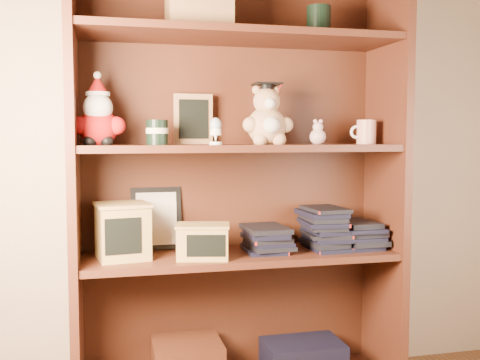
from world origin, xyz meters
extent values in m
cube|color=tan|center=(0.00, 1.50, 1.25)|extent=(3.00, 0.04, 2.50)
cube|color=#4B2315|center=(-0.38, 1.30, 0.80)|extent=(0.03, 0.35, 1.60)
cube|color=#4B2315|center=(0.79, 1.30, 0.80)|extent=(0.03, 0.35, 1.60)
cube|color=#452112|center=(0.20, 1.47, 0.80)|extent=(1.20, 0.02, 1.60)
cube|color=#4B2315|center=(0.20, 1.30, 1.34)|extent=(1.14, 0.33, 0.02)
cube|color=black|center=(0.45, 1.30, 0.12)|extent=(0.30, 0.20, 0.14)
cube|color=#9E7547|center=(0.05, 1.30, 1.41)|extent=(0.22, 0.18, 0.12)
cylinder|color=black|center=(0.50, 1.30, 1.41)|extent=(0.09, 0.09, 0.11)
cube|color=#4B2315|center=(0.20, 1.30, 0.54)|extent=(1.14, 0.33, 0.02)
cube|color=#4B2315|center=(0.20, 1.30, 0.94)|extent=(1.14, 0.33, 0.02)
sphere|color=#A50F0F|center=(-0.30, 1.30, 1.01)|extent=(0.13, 0.13, 0.13)
sphere|color=#A50F0F|center=(-0.36, 1.28, 1.02)|extent=(0.06, 0.06, 0.06)
sphere|color=#A50F0F|center=(-0.24, 1.28, 1.02)|extent=(0.06, 0.06, 0.06)
sphere|color=black|center=(-0.33, 1.27, 0.96)|extent=(0.04, 0.04, 0.04)
sphere|color=black|center=(-0.27, 1.27, 0.96)|extent=(0.04, 0.04, 0.04)
sphere|color=white|center=(-0.30, 1.29, 1.08)|extent=(0.10, 0.10, 0.10)
sphere|color=#D8B293|center=(-0.30, 1.30, 1.10)|extent=(0.07, 0.07, 0.07)
cone|color=#A50F0F|center=(-0.30, 1.30, 1.15)|extent=(0.08, 0.08, 0.07)
sphere|color=white|center=(-0.30, 1.30, 1.19)|extent=(0.03, 0.03, 0.03)
cylinder|color=white|center=(-0.30, 1.30, 1.12)|extent=(0.08, 0.08, 0.01)
cylinder|color=black|center=(-0.10, 1.30, 0.99)|extent=(0.08, 0.08, 0.09)
cylinder|color=beige|center=(-0.10, 1.30, 1.00)|extent=(0.08, 0.08, 0.02)
cube|color=#9E7547|center=(0.05, 1.42, 1.04)|extent=(0.15, 0.02, 0.19)
cube|color=black|center=(0.05, 1.41, 1.04)|extent=(0.11, 0.01, 0.15)
cube|color=#9E7547|center=(0.05, 1.45, 0.97)|extent=(0.06, 0.06, 0.01)
cylinder|color=white|center=(0.10, 1.23, 0.96)|extent=(0.04, 0.04, 0.01)
cone|color=white|center=(0.10, 1.23, 0.98)|extent=(0.02, 0.02, 0.03)
cylinder|color=white|center=(0.10, 1.23, 0.99)|extent=(0.04, 0.04, 0.02)
ellipsoid|color=#A5B4C8|center=(0.10, 1.23, 1.02)|extent=(0.04, 0.04, 0.05)
sphere|color=tan|center=(0.30, 1.30, 1.02)|extent=(0.14, 0.14, 0.14)
sphere|color=white|center=(0.30, 1.24, 1.02)|extent=(0.06, 0.06, 0.06)
sphere|color=tan|center=(0.23, 1.28, 1.02)|extent=(0.06, 0.06, 0.06)
sphere|color=tan|center=(0.37, 1.28, 1.02)|extent=(0.06, 0.06, 0.06)
sphere|color=tan|center=(0.27, 1.26, 0.97)|extent=(0.05, 0.05, 0.05)
sphere|color=tan|center=(0.34, 1.26, 0.97)|extent=(0.05, 0.05, 0.05)
sphere|color=tan|center=(0.30, 1.30, 1.11)|extent=(0.10, 0.10, 0.10)
sphere|color=white|center=(0.30, 1.26, 1.10)|extent=(0.04, 0.04, 0.04)
sphere|color=tan|center=(0.27, 1.32, 1.15)|extent=(0.03, 0.03, 0.03)
sphere|color=tan|center=(0.34, 1.32, 1.15)|extent=(0.03, 0.03, 0.03)
cylinder|color=black|center=(0.30, 1.30, 1.16)|extent=(0.04, 0.04, 0.02)
cube|color=black|center=(0.30, 1.30, 1.17)|extent=(0.10, 0.10, 0.01)
cylinder|color=#A50F0F|center=(0.35, 1.28, 1.16)|extent=(0.00, 0.05, 0.03)
sphere|color=#CCA29E|center=(0.50, 1.30, 0.98)|extent=(0.06, 0.06, 0.06)
sphere|color=#CCA29E|center=(0.50, 1.30, 1.01)|extent=(0.04, 0.04, 0.04)
sphere|color=#CCA29E|center=(0.49, 1.30, 1.04)|extent=(0.02, 0.02, 0.02)
sphere|color=#CCA29E|center=(0.51, 1.30, 1.04)|extent=(0.02, 0.02, 0.02)
cylinder|color=silver|center=(0.70, 1.30, 1.00)|extent=(0.07, 0.07, 0.09)
torus|color=white|center=(0.66, 1.30, 1.00)|extent=(0.05, 0.01, 0.05)
cube|color=black|center=(-0.09, 1.45, 0.67)|extent=(0.19, 0.05, 0.24)
cube|color=beige|center=(-0.09, 1.44, 0.67)|extent=(0.15, 0.03, 0.20)
cube|color=#B08D48|center=(-0.22, 1.30, 0.64)|extent=(0.19, 0.19, 0.19)
cube|color=black|center=(-0.22, 1.22, 0.64)|extent=(0.12, 0.02, 0.12)
cube|color=#B08D48|center=(-0.22, 1.30, 0.74)|extent=(0.20, 0.20, 0.01)
cube|color=#B08D48|center=(0.05, 1.24, 0.61)|extent=(0.20, 0.16, 0.12)
cube|color=black|center=(0.05, 1.18, 0.61)|extent=(0.13, 0.03, 0.08)
cube|color=#B08D48|center=(0.05, 1.24, 0.67)|extent=(0.21, 0.17, 0.01)
cube|color=black|center=(0.30, 1.30, 0.56)|extent=(0.14, 0.20, 0.02)
cube|color=black|center=(0.30, 1.30, 0.57)|extent=(0.14, 0.20, 0.02)
cube|color=black|center=(0.30, 1.30, 0.59)|extent=(0.14, 0.20, 0.02)
cube|color=black|center=(0.30, 1.30, 0.61)|extent=(0.14, 0.20, 0.02)
cube|color=black|center=(0.30, 1.30, 0.62)|extent=(0.14, 0.20, 0.02)
cube|color=black|center=(0.30, 1.30, 0.64)|extent=(0.14, 0.20, 0.02)
cube|color=black|center=(0.53, 1.30, 0.56)|extent=(0.14, 0.20, 0.02)
cube|color=black|center=(0.53, 1.30, 0.57)|extent=(0.14, 0.20, 0.02)
cube|color=black|center=(0.53, 1.30, 0.59)|extent=(0.14, 0.20, 0.02)
cube|color=black|center=(0.53, 1.30, 0.61)|extent=(0.14, 0.20, 0.02)
cube|color=black|center=(0.53, 1.30, 0.62)|extent=(0.14, 0.20, 0.02)
cube|color=black|center=(0.53, 1.30, 0.64)|extent=(0.14, 0.20, 0.02)
cube|color=black|center=(0.53, 1.30, 0.65)|extent=(0.14, 0.20, 0.02)
cube|color=black|center=(0.53, 1.30, 0.67)|extent=(0.14, 0.20, 0.02)
cube|color=black|center=(0.53, 1.30, 0.69)|extent=(0.14, 0.20, 0.02)
cube|color=black|center=(0.53, 1.30, 0.70)|extent=(0.14, 0.20, 0.02)
cube|color=black|center=(0.68, 1.30, 0.56)|extent=(0.14, 0.20, 0.02)
cube|color=black|center=(0.68, 1.30, 0.57)|extent=(0.14, 0.20, 0.02)
cube|color=black|center=(0.68, 1.30, 0.59)|extent=(0.14, 0.20, 0.02)
cube|color=black|center=(0.68, 1.30, 0.61)|extent=(0.14, 0.20, 0.02)
cube|color=black|center=(0.68, 1.30, 0.62)|extent=(0.14, 0.20, 0.02)
cube|color=black|center=(0.68, 1.30, 0.64)|extent=(0.14, 0.20, 0.02)
camera|label=1|loc=(-0.28, -0.69, 0.98)|focal=42.00mm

